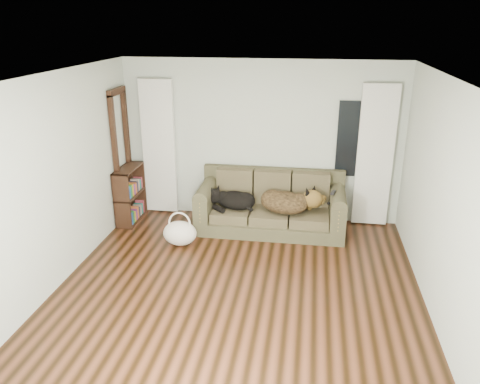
# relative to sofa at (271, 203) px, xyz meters

# --- Properties ---
(floor) EXTENTS (5.00, 5.00, 0.00)m
(floor) POSITION_rel_sofa_xyz_m (-0.23, -1.97, -0.45)
(floor) COLOR black
(floor) RESTS_ON ground
(ceiling) EXTENTS (5.00, 5.00, 0.00)m
(ceiling) POSITION_rel_sofa_xyz_m (-0.23, -1.97, 2.15)
(ceiling) COLOR white
(ceiling) RESTS_ON ground
(wall_back) EXTENTS (4.50, 0.04, 2.60)m
(wall_back) POSITION_rel_sofa_xyz_m (-0.23, 0.53, 0.85)
(wall_back) COLOR #B1BFAB
(wall_back) RESTS_ON ground
(wall_left) EXTENTS (0.04, 5.00, 2.60)m
(wall_left) POSITION_rel_sofa_xyz_m (-2.48, -1.97, 0.85)
(wall_left) COLOR #B1BFAB
(wall_left) RESTS_ON ground
(wall_right) EXTENTS (0.04, 5.00, 2.60)m
(wall_right) POSITION_rel_sofa_xyz_m (2.02, -1.97, 0.85)
(wall_right) COLOR #B1BFAB
(wall_right) RESTS_ON ground
(curtain_left) EXTENTS (0.55, 0.08, 2.25)m
(curtain_left) POSITION_rel_sofa_xyz_m (-1.93, 0.45, 0.70)
(curtain_left) COLOR white
(curtain_left) RESTS_ON ground
(curtain_right) EXTENTS (0.55, 0.08, 2.25)m
(curtain_right) POSITION_rel_sofa_xyz_m (1.57, 0.45, 0.70)
(curtain_right) COLOR white
(curtain_right) RESTS_ON ground
(window_pane) EXTENTS (0.50, 0.03, 1.20)m
(window_pane) POSITION_rel_sofa_xyz_m (1.22, 0.50, 0.95)
(window_pane) COLOR black
(window_pane) RESTS_ON wall_back
(door_casing) EXTENTS (0.07, 0.60, 2.10)m
(door_casing) POSITION_rel_sofa_xyz_m (-2.43, 0.07, 0.60)
(door_casing) COLOR black
(door_casing) RESTS_ON ground
(sofa) EXTENTS (2.29, 0.99, 0.94)m
(sofa) POSITION_rel_sofa_xyz_m (0.00, 0.00, 0.00)
(sofa) COLOR #3B3A23
(sofa) RESTS_ON floor
(dog_black_lab) EXTENTS (0.74, 0.61, 0.27)m
(dog_black_lab) POSITION_rel_sofa_xyz_m (-0.59, -0.05, 0.03)
(dog_black_lab) COLOR black
(dog_black_lab) RESTS_ON sofa
(dog_shepherd) EXTENTS (0.95, 0.81, 0.35)m
(dog_shepherd) POSITION_rel_sofa_xyz_m (0.26, -0.08, 0.04)
(dog_shepherd) COLOR black
(dog_shepherd) RESTS_ON sofa
(tv_remote) EXTENTS (0.10, 0.19, 0.02)m
(tv_remote) POSITION_rel_sofa_xyz_m (0.94, -0.13, 0.28)
(tv_remote) COLOR black
(tv_remote) RESTS_ON sofa
(tote_bag) EXTENTS (0.62, 0.56, 0.37)m
(tote_bag) POSITION_rel_sofa_xyz_m (-1.28, -0.75, -0.29)
(tote_bag) COLOR white
(tote_bag) RESTS_ON floor
(bookshelf) EXTENTS (0.31, 0.75, 0.92)m
(bookshelf) POSITION_rel_sofa_xyz_m (-2.32, -0.01, 0.05)
(bookshelf) COLOR black
(bookshelf) RESTS_ON floor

